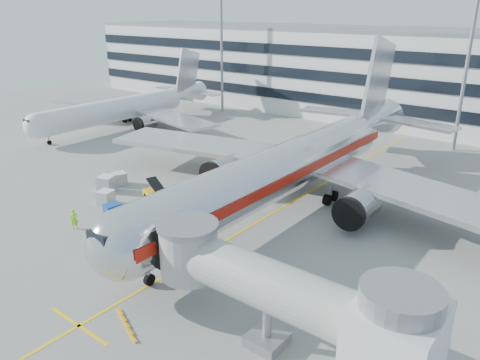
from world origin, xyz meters
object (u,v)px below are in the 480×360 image
Objects in this scene: belt_loader at (158,196)px; cargo_container_left at (107,184)px; cargo_container_front at (106,198)px; cargo_container_right at (120,179)px; baggage_tug at (115,217)px; ramp_worker at (74,219)px; main_jet at (294,164)px.

cargo_container_left is at bearing -168.61° from belt_loader.
cargo_container_right is at bearing 127.66° from cargo_container_front.
belt_loader is at bearing 99.70° from baggage_tug.
cargo_container_left is at bearing 147.95° from baggage_tug.
belt_loader reaches higher than ramp_worker.
cargo_container_left is 1.24× the size of cargo_container_front.
belt_loader reaches higher than cargo_container_right.
cargo_container_left is (-17.87, -10.01, -3.35)m from main_jet.
main_jet is 23.86× the size of cargo_container_left.
cargo_container_left is at bearing 142.06° from cargo_container_front.
cargo_container_left is (-6.81, -1.37, 0.24)m from belt_loader.
main_jet reaches higher than belt_loader.
main_jet is 10.62× the size of belt_loader.
cargo_container_front is at bearing -140.11° from main_jet.
belt_loader is at bearing -142.03° from main_jet.
baggage_tug is at bearing -80.30° from belt_loader.
ramp_worker is (5.44, -7.68, 0.09)m from cargo_container_left.
main_jet is at bearing 29.24° from cargo_container_left.
cargo_container_left is (-7.89, 4.94, -0.01)m from baggage_tug.
baggage_tug is 9.30m from cargo_container_left.
belt_loader reaches higher than baggage_tug.
baggage_tug is at bearing -40.28° from cargo_container_right.
cargo_container_left is at bearing -79.56° from cargo_container_right.
belt_loader is 9.16m from ramp_worker.
ramp_worker is at bearing -65.78° from cargo_container_front.
belt_loader is 7.22m from cargo_container_right.
belt_loader is at bearing 28.92° from ramp_worker.
belt_loader is at bearing 44.98° from cargo_container_front.
cargo_container_front is at bearing -37.94° from cargo_container_left.
cargo_container_front reaches higher than cargo_container_right.
belt_loader is at bearing -5.55° from cargo_container_right.
baggage_tug reaches higher than cargo_container_front.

